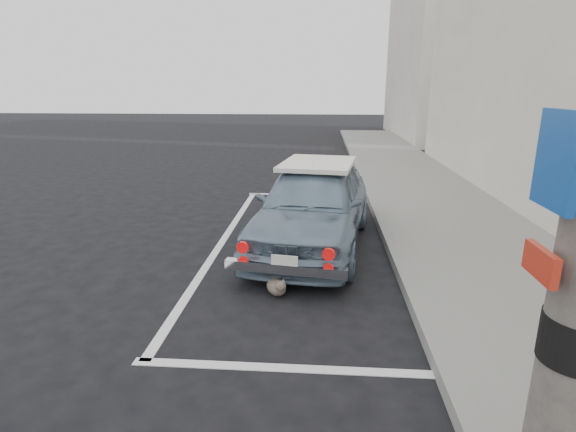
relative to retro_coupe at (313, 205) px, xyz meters
name	(u,v)px	position (x,y,z in m)	size (l,w,h in m)	color
ground	(246,338)	(-0.63, -2.92, -0.69)	(80.00, 80.00, 0.00)	black
sidewalk	(493,266)	(2.57, -0.92, -0.62)	(2.80, 40.00, 0.15)	slate
building_far	(437,56)	(5.72, 17.08, 3.31)	(3.50, 10.00, 8.00)	#BAB4A9
pline_rear	(291,368)	(-0.13, -3.42, -0.69)	(3.00, 0.12, 0.01)	silver
pline_front	(311,195)	(-0.13, 3.58, -0.69)	(3.00, 0.12, 0.01)	silver
pline_side	(223,241)	(-1.53, 0.08, -0.69)	(0.12, 7.00, 0.01)	silver
retro_coupe	(313,205)	(0.00, 0.00, 0.00)	(2.20, 4.22, 1.37)	slate
cat	(277,286)	(-0.41, -1.90, -0.57)	(0.36, 0.49, 0.28)	brown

